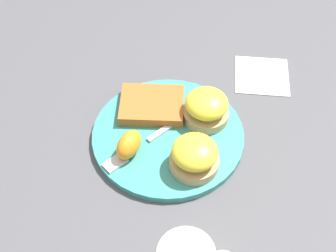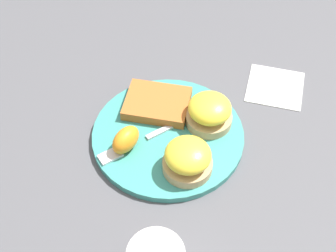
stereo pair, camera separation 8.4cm
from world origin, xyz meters
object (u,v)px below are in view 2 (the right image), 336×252
hashbrown_patty (157,103)px  fork (143,140)px  sandwich_benedict_right (209,112)px  orange_wedge (126,140)px  sandwich_benedict_left (188,158)px

hashbrown_patty → fork: size_ratio=0.66×
sandwich_benedict_right → orange_wedge: size_ratio=1.43×
orange_wedge → fork: size_ratio=0.33×
hashbrown_patty → fork: 0.09m
sandwich_benedict_left → hashbrown_patty: (-0.05, 0.14, -0.02)m
sandwich_benedict_left → fork: 0.10m
orange_wedge → fork: bearing=26.3°
sandwich_benedict_right → fork: 0.13m
orange_wedge → fork: 0.04m
hashbrown_patty → sandwich_benedict_left: bearing=-70.5°
hashbrown_patty → orange_wedge: size_ratio=2.00×
hashbrown_patty → orange_wedge: 0.11m
sandwich_benedict_right → orange_wedge: (-0.15, -0.06, -0.01)m
sandwich_benedict_left → orange_wedge: size_ratio=1.43×
fork → hashbrown_patty: bearing=72.2°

